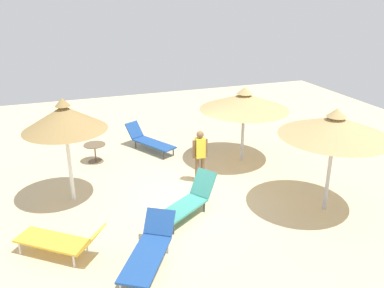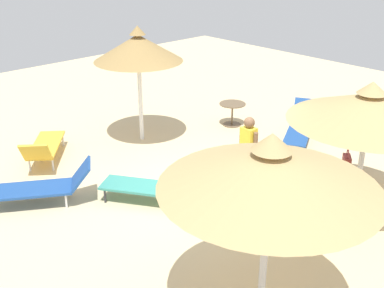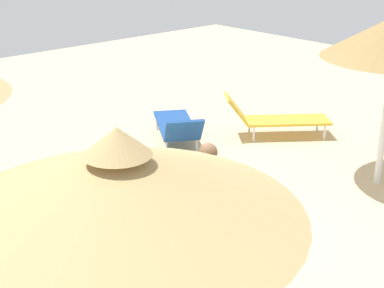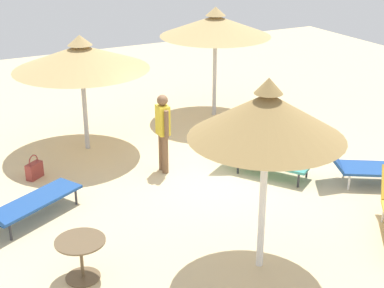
{
  "view_description": "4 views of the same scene",
  "coord_description": "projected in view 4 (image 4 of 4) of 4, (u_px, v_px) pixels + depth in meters",
  "views": [
    {
      "loc": [
        9.59,
        -3.25,
        5.55
      ],
      "look_at": [
        -0.3,
        0.3,
        1.46
      ],
      "focal_mm": 37.58,
      "sensor_mm": 36.0,
      "label": 1
    },
    {
      "loc": [
        6.16,
        6.47,
        4.94
      ],
      "look_at": [
        -0.06,
        -0.2,
        0.98
      ],
      "focal_mm": 45.28,
      "sensor_mm": 36.0,
      "label": 2
    },
    {
      "loc": [
        -4.98,
        4.82,
        3.96
      ],
      "look_at": [
        0.26,
        0.05,
        1.16
      ],
      "focal_mm": 52.39,
      "sensor_mm": 36.0,
      "label": 3
    },
    {
      "loc": [
        -5.16,
        -9.0,
        4.99
      ],
      "look_at": [
        -0.75,
        -0.55,
        1.06
      ],
      "focal_mm": 53.17,
      "sensor_mm": 36.0,
      "label": 4
    }
  ],
  "objects": [
    {
      "name": "ground",
      "position": [
        212.0,
        179.0,
        11.5
      ],
      "size": [
        24.0,
        24.0,
        0.1
      ],
      "primitive_type": "cube",
      "color": "beige"
    },
    {
      "name": "lounge_chair_back",
      "position": [
        22.0,
        204.0,
        9.63
      ],
      "size": [
        2.16,
        1.51,
        0.87
      ],
      "color": "#1E478C",
      "rests_on": "ground"
    },
    {
      "name": "lounge_chair_near_left",
      "position": [
        259.0,
        154.0,
        11.54
      ],
      "size": [
        1.58,
        1.96,
        0.97
      ],
      "color": "teal",
      "rests_on": "ground"
    },
    {
      "name": "person_standing_edge",
      "position": [
        163.0,
        129.0,
        11.4
      ],
      "size": [
        0.23,
        0.47,
        1.64
      ],
      "color": "brown",
      "rests_on": "ground"
    },
    {
      "name": "parasol_umbrella_far_left",
      "position": [
        215.0,
        26.0,
        14.11
      ],
      "size": [
        2.79,
        2.79,
        2.81
      ],
      "color": "#B2B2B7",
      "rests_on": "ground"
    },
    {
      "name": "parasol_umbrella_far_right",
      "position": [
        81.0,
        57.0,
        12.1
      ],
      "size": [
        2.93,
        2.93,
        2.57
      ],
      "color": "#B2B2B7",
      "rests_on": "ground"
    },
    {
      "name": "side_table_round",
      "position": [
        81.0,
        252.0,
        8.17
      ],
      "size": [
        0.73,
        0.73,
        0.63
      ],
      "color": "brown",
      "rests_on": "ground"
    },
    {
      "name": "parasol_umbrella_front",
      "position": [
        267.0,
        116.0,
        7.73
      ],
      "size": [
        2.2,
        2.2,
        2.94
      ],
      "color": "white",
      "rests_on": "ground"
    },
    {
      "name": "lounge_chair_near_right",
      "position": [
        371.0,
        166.0,
        11.05
      ],
      "size": [
        2.11,
        1.67,
        0.83
      ],
      "color": "#1E478C",
      "rests_on": "ground"
    },
    {
      "name": "handbag",
      "position": [
        34.0,
        170.0,
        11.37
      ],
      "size": [
        0.39,
        0.35,
        0.51
      ],
      "color": "maroon",
      "rests_on": "ground"
    }
  ]
}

